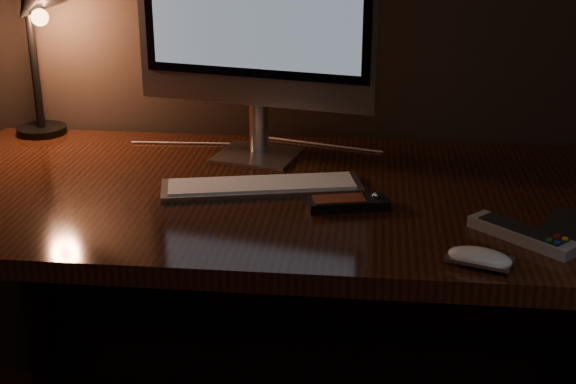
# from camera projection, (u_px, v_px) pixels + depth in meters

# --- Properties ---
(desk) EXTENTS (1.60, 0.75, 0.75)m
(desk) POSITION_uv_depth(u_px,v_px,m) (303.00, 234.00, 1.75)
(desk) COLOR black
(desk) RESTS_ON ground
(monitor) EXTENTS (0.54, 0.19, 0.57)m
(monitor) POSITION_uv_depth(u_px,v_px,m) (255.00, 8.00, 1.72)
(monitor) COLOR silver
(monitor) RESTS_ON desk
(keyboard) EXTENTS (0.42, 0.20, 0.02)m
(keyboard) POSITION_uv_depth(u_px,v_px,m) (262.00, 186.00, 1.65)
(keyboard) COLOR silver
(keyboard) RESTS_ON desk
(mouse) EXTENTS (0.12, 0.09, 0.02)m
(mouse) POSITION_uv_depth(u_px,v_px,m) (479.00, 260.00, 1.32)
(mouse) COLOR white
(mouse) RESTS_ON desk
(media_remote) EXTENTS (0.17, 0.09, 0.03)m
(media_remote) POSITION_uv_depth(u_px,v_px,m) (348.00, 203.00, 1.55)
(media_remote) COLOR black
(media_remote) RESTS_ON desk
(tv_remote) EXTENTS (0.18, 0.17, 0.03)m
(tv_remote) POSITION_uv_depth(u_px,v_px,m) (522.00, 234.00, 1.41)
(tv_remote) COLOR gray
(tv_remote) RESTS_ON desk
(papers) EXTENTS (0.13, 0.10, 0.01)m
(papers) POSITION_uv_depth(u_px,v_px,m) (194.00, 189.00, 1.64)
(papers) COLOR white
(papers) RESTS_ON desk
(desk_lamp) EXTENTS (0.21, 0.22, 0.41)m
(desk_lamp) POSITION_uv_depth(u_px,v_px,m) (34.00, 25.00, 1.88)
(desk_lamp) COLOR black
(desk_lamp) RESTS_ON desk
(cable) EXTENTS (0.60, 0.10, 0.01)m
(cable) POSITION_uv_depth(u_px,v_px,m) (259.00, 145.00, 1.92)
(cable) COLOR white
(cable) RESTS_ON desk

